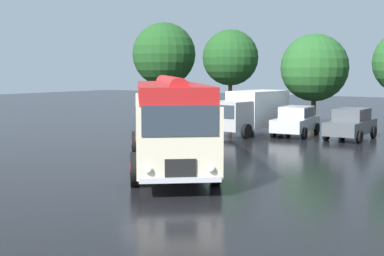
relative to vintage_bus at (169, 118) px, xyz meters
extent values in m
plane|color=black|center=(-0.36, -0.05, -1.89)|extent=(120.00, 120.00, 0.00)
cube|color=beige|center=(-0.01, 0.01, -0.29)|extent=(8.44, 9.19, 2.10)
cube|color=red|center=(-0.01, 0.01, 1.04)|extent=(8.16, 8.91, 0.56)
cylinder|color=red|center=(-0.01, 0.01, 1.30)|extent=(6.68, 7.57, 0.60)
cube|color=#2D3842|center=(0.75, 1.06, 0.28)|extent=(5.27, 6.07, 0.84)
cube|color=#2D3842|center=(-1.16, -0.59, 0.28)|extent=(5.27, 6.07, 0.84)
cube|color=red|center=(0.82, 0.99, -0.26)|extent=(5.39, 6.22, 0.12)
cube|color=red|center=(-1.09, -0.67, -0.26)|extent=(5.39, 6.22, 0.12)
cube|color=#2D3842|center=(3.28, -3.78, 0.38)|extent=(1.69, 1.47, 0.88)
cube|color=black|center=(3.28, -3.78, -0.99)|extent=(0.72, 0.63, 0.56)
cube|color=silver|center=(3.29, -3.80, -1.32)|extent=(1.86, 1.63, 0.16)
sphere|color=white|center=(3.97, -3.20, -1.02)|extent=(0.22, 0.22, 0.22)
sphere|color=white|center=(2.61, -4.38, -1.02)|extent=(0.22, 0.22, 0.22)
cylinder|color=black|center=(3.01, -1.48, -1.34)|extent=(0.93, 1.01, 1.10)
cylinder|color=red|center=(3.01, -1.48, -1.34)|extent=(0.49, 0.50, 0.39)
cylinder|color=black|center=(1.04, -3.19, -1.34)|extent=(0.93, 1.01, 1.10)
cylinder|color=red|center=(1.04, -3.19, -1.34)|extent=(0.49, 0.50, 0.39)
cylinder|color=black|center=(-0.92, 3.05, -1.34)|extent=(0.93, 1.01, 1.10)
cylinder|color=red|center=(-0.92, 3.05, -1.34)|extent=(0.49, 0.50, 0.39)
cylinder|color=black|center=(-2.89, 1.35, -1.34)|extent=(0.93, 1.01, 1.10)
cylinder|color=red|center=(-2.89, 1.35, -1.34)|extent=(0.49, 0.50, 0.39)
cube|color=#B7BABF|center=(-0.30, 12.25, -1.22)|extent=(2.20, 4.38, 0.70)
cube|color=#B7BABF|center=(-0.32, 12.39, -0.55)|extent=(1.75, 2.35, 0.64)
cube|color=#2D3842|center=(0.44, 12.49, -0.55)|extent=(0.26, 1.92, 0.50)
cube|color=#2D3842|center=(-1.07, 12.30, -0.55)|extent=(0.26, 1.92, 0.50)
cylinder|color=black|center=(0.74, 11.06, -1.57)|extent=(0.28, 0.66, 0.64)
cylinder|color=black|center=(-1.01, 10.85, -1.57)|extent=(0.28, 0.66, 0.64)
cylinder|color=black|center=(0.42, 13.65, -1.57)|extent=(0.28, 0.66, 0.64)
cylinder|color=black|center=(-1.33, 13.43, -1.57)|extent=(0.28, 0.66, 0.64)
cube|color=#4C5156|center=(2.79, 12.47, -1.22)|extent=(1.78, 4.23, 0.70)
cube|color=#4C5156|center=(2.79, 12.62, -0.55)|extent=(1.54, 2.21, 0.64)
cube|color=#2D3842|center=(3.55, 12.63, -0.55)|extent=(0.06, 1.93, 0.50)
cube|color=#2D3842|center=(2.03, 12.61, -0.55)|extent=(0.06, 1.93, 0.50)
cylinder|color=black|center=(3.70, 11.19, -1.57)|extent=(0.21, 0.64, 0.64)
cylinder|color=black|center=(1.94, 11.15, -1.57)|extent=(0.21, 0.64, 0.64)
cylinder|color=black|center=(3.65, 13.79, -1.57)|extent=(0.21, 0.64, 0.64)
cylinder|color=black|center=(1.89, 13.76, -1.57)|extent=(0.21, 0.64, 0.64)
cube|color=silver|center=(-2.81, 12.43, -0.44)|extent=(2.26, 4.07, 2.10)
cube|color=#A4A4A4|center=(-3.00, 9.53, -0.69)|extent=(2.01, 1.86, 1.60)
cube|color=#2D3842|center=(-3.06, 8.65, -0.41)|extent=(1.70, 0.14, 0.72)
cylinder|color=black|center=(-1.96, 9.52, -1.49)|extent=(0.29, 0.81, 0.80)
cylinder|color=black|center=(-4.04, 9.66, -1.49)|extent=(0.29, 0.81, 0.80)
cylinder|color=black|center=(-1.73, 13.08, -1.49)|extent=(0.29, 0.81, 0.80)
cylinder|color=black|center=(-3.80, 13.22, -1.49)|extent=(0.29, 0.81, 0.80)
cylinder|color=#4C3823|center=(-12.87, 16.24, -0.33)|extent=(0.25, 0.25, 3.12)
sphere|color=#1E4C1E|center=(-12.87, 16.24, 3.02)|extent=(4.78, 4.78, 4.78)
sphere|color=#1E4C1E|center=(-12.68, 15.91, 3.25)|extent=(3.17, 3.17, 3.17)
cylinder|color=#4C3823|center=(-7.42, 16.89, -0.33)|extent=(0.29, 0.29, 3.13)
sphere|color=#1E4C1E|center=(-7.42, 16.89, 2.72)|extent=(3.96, 3.96, 3.96)
sphere|color=#1E4C1E|center=(-7.86, 17.19, 2.83)|extent=(2.88, 2.88, 2.88)
cylinder|color=#4C3823|center=(-1.26, 17.20, -0.77)|extent=(0.31, 0.31, 2.24)
sphere|color=#235623|center=(-1.26, 17.20, 1.99)|extent=(4.38, 4.38, 4.38)
sphere|color=#235623|center=(-1.59, 17.35, 1.70)|extent=(2.88, 2.88, 2.88)
camera|label=1|loc=(12.16, -15.93, 1.79)|focal=50.00mm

